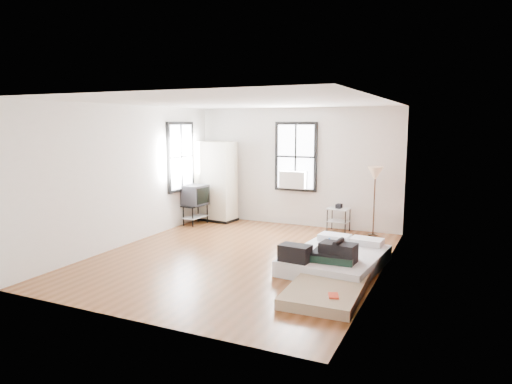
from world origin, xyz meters
The scene contains 8 objects.
ground centered at (0.00, 0.00, 0.00)m, with size 6.00×6.00×0.00m, color brown.
room_shell centered at (0.23, 0.36, 1.74)m, with size 5.02×6.02×2.80m.
mattress_main centered at (1.74, 0.11, 0.17)m, with size 1.60×2.06×0.62m.
mattress_bare centered at (1.92, -0.85, 0.12)m, with size 1.05×1.92×0.41m.
wardrobe centered at (-2.00, 2.65, 0.99)m, with size 1.06×0.69×1.98m.
side_table centered at (1.13, 2.72, 0.42)m, with size 0.51×0.42×0.63m.
floor_lamp centered at (1.92, 2.65, 1.29)m, with size 0.32×0.32×1.51m.
tv_stand centered at (-2.21, 2.01, 0.69)m, with size 0.54×0.72×0.96m.
Camera 1 is at (3.64, -7.25, 2.43)m, focal length 32.00 mm.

